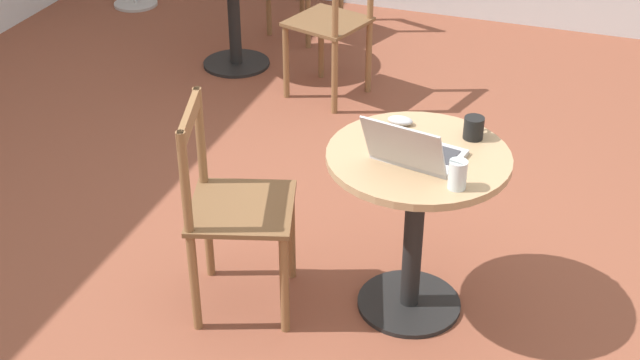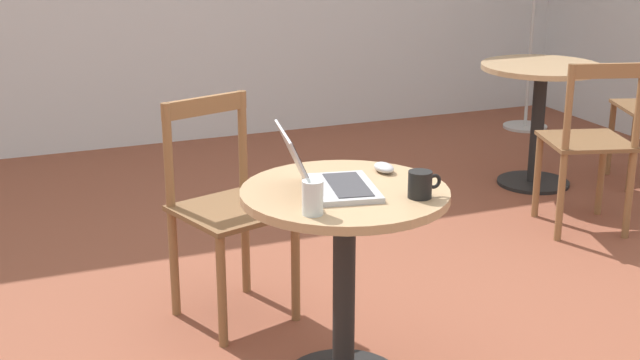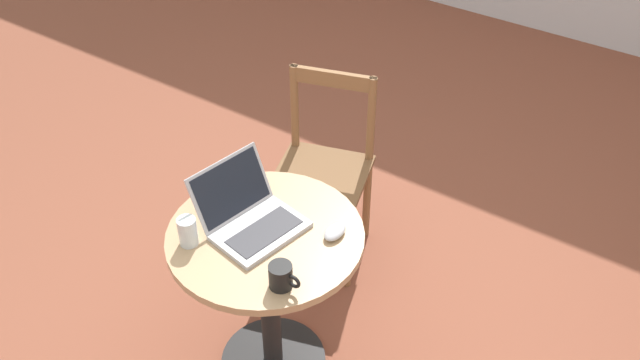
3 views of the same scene
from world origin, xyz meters
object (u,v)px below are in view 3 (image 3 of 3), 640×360
Objects in this scene: drinking_glass at (188,231)px; cafe_table_near at (268,272)px; mug at (281,276)px; laptop at (251,217)px; mouse at (335,232)px; chair_near_back at (324,172)px.

cafe_table_near is at bearing 44.19° from drinking_glass.
drinking_glass is (-0.37, -0.02, 0.01)m from mug.
cafe_table_near is 2.02× the size of laptop.
cafe_table_near is 0.35m from drinking_glass.
mouse is 0.50m from drinking_glass.
cafe_table_near is 0.71m from chair_near_back.
mouse is at bearing -53.29° from chair_near_back.
laptop is 0.30m from mug.
laptop is at bearing 177.63° from cafe_table_near.
laptop reaches higher than cafe_table_near.
drinking_glass reaches higher than mug.
laptop reaches higher than chair_near_back.
mug reaches higher than mouse.
cafe_table_near is 0.32m from mouse.
mouse is (0.20, 0.13, 0.21)m from cafe_table_near.
drinking_glass is at bearing -177.42° from mug.
cafe_table_near is 7.14× the size of mouse.
drinking_glass is at bearing -141.78° from mouse.
drinking_glass is at bearing -135.81° from cafe_table_near.
mouse is at bearing 25.02° from laptop.
chair_near_back is at bearing 102.17° from laptop.
chair_near_back is 8.33× the size of drinking_glass.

